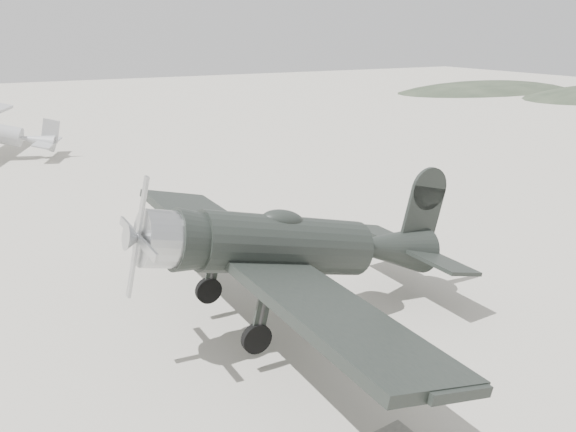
{
  "coord_description": "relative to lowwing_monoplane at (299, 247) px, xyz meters",
  "views": [
    {
      "loc": [
        -6.96,
        -13.5,
        7.51
      ],
      "look_at": [
        1.42,
        2.45,
        1.5
      ],
      "focal_mm": 35.0,
      "sensor_mm": 36.0,
      "label": 1
    }
  ],
  "objects": [
    {
      "name": "lowwing_monoplane",
      "position": [
        0.0,
        0.0,
        0.0
      ],
      "size": [
        9.19,
        12.78,
        4.14
      ],
      "rotation": [
        0.0,
        0.24,
        0.04
      ],
      "color": "black",
      "rests_on": "ground"
    },
    {
      "name": "ground",
      "position": [
        0.46,
        1.71,
        -2.19
      ],
      "size": [
        160.0,
        160.0,
        0.0
      ],
      "primitive_type": "plane",
      "color": "#ACA899",
      "rests_on": "ground"
    },
    {
      "name": "hill_northeast",
      "position": [
        50.46,
        41.71,
        -2.19
      ],
      "size": [
        32.0,
        16.0,
        5.2
      ],
      "primitive_type": "ellipsoid",
      "color": "#2A3527",
      "rests_on": "ground"
    }
  ]
}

